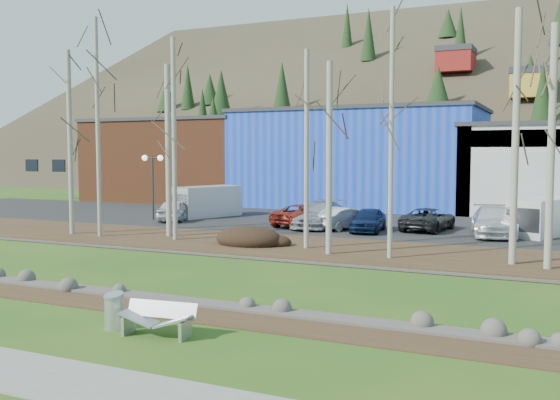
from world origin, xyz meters
The scene contains 35 objects.
ground centered at (0.00, 0.00, 0.00)m, with size 200.00×200.00×0.00m, color #224D15.
footpath centered at (0.00, -3.50, 0.02)m, with size 80.00×2.00×0.04m, color slate.
dirt_strip centered at (0.00, 2.10, 0.01)m, with size 80.00×1.80×0.03m, color #382616.
near_bank_rocks centered at (0.00, 3.10, 0.00)m, with size 80.00×0.80×0.50m, color #47423D, non-canonical shape.
river centered at (0.00, 7.20, 0.00)m, with size 80.00×8.00×0.90m, color #131C32, non-canonical shape.
far_bank_rocks centered at (0.00, 11.30, 0.00)m, with size 80.00×0.80×0.46m, color #47423D, non-canonical shape.
far_bank centered at (0.00, 14.50, 0.07)m, with size 80.00×7.00×0.15m, color #382616.
parking_lot centered at (0.00, 25.00, 0.07)m, with size 80.00×14.00×0.14m, color black.
building_brick centered at (-24.00, 39.00, 3.91)m, with size 16.32×12.24×7.80m.
building_blue centered at (-6.00, 39.00, 4.16)m, with size 20.40×12.24×8.30m.
hillside centered at (0.00, 84.00, 17.50)m, with size 160.00×72.00×35.00m, color #322A1E, non-canonical shape.
bench_damaged centered at (0.92, -0.10, 0.43)m, with size 1.96×0.84×0.85m.
litter_bin centered at (-0.51, -0.05, 0.43)m, with size 0.50×0.50×0.86m, color silver.
seagull centered at (-1.08, 2.00, 0.16)m, with size 0.39×0.18×0.28m.
dirt_mound centered at (-3.82, 13.94, 0.48)m, with size 3.41×2.40×0.67m, color black.
birch_0 centered at (-14.59, 13.49, 5.16)m, with size 0.27×0.27×10.03m.
birch_1 centered at (-12.47, 13.30, 5.92)m, with size 0.22×0.22×11.54m.
birch_2 centered at (-9.16, 14.94, 4.71)m, with size 0.31×0.31×9.13m.
birch_3 centered at (-8.07, 13.90, 5.29)m, with size 0.24×0.24×10.29m.
birch_4 centered at (0.71, 12.86, 4.35)m, with size 0.26×0.26×8.41m.
birch_5 centered at (-0.85, 14.06, 4.75)m, with size 0.23×0.23×9.20m.
birch_6 centered at (3.44, 12.95, 5.40)m, with size 0.20×0.20×10.49m.
birch_7 centered at (8.28, 13.60, 5.20)m, with size 0.28×0.28×10.11m.
birch_8 centered at (9.61, 13.05, 4.81)m, with size 0.27×0.27×9.31m.
birch_10 centered at (9.60, 13.05, 4.81)m, with size 0.27×0.27×9.31m.
street_lamp centered at (-14.95, 21.44, 3.54)m, with size 1.65×0.40×4.32m.
car_0 centered at (-13.32, 21.57, 0.84)m, with size 1.66×4.12×1.41m, color silver.
car_1 centered at (-4.23, 22.20, 0.81)m, with size 2.23×4.84×1.34m, color #A02E20.
car_2 centered at (-3.28, 22.01, 0.91)m, with size 2.16×5.31×1.54m, color #A9ADB1.
car_3 centered at (0.02, 21.24, 0.82)m, with size 1.61×4.00×1.36m, color #101F46.
car_4 centered at (-1.52, 21.76, 0.79)m, with size 1.38×3.95×1.30m, color silver.
car_5 centered at (3.00, 23.26, 0.79)m, with size 2.16×4.68×1.30m, color #29292C.
car_6 centered at (6.66, 22.43, 0.92)m, with size 2.17×5.35×1.55m, color silver.
van_white centered at (9.01, 23.40, 1.15)m, with size 3.57×4.98×2.01m.
van_grey centered at (-12.78, 24.44, 1.20)m, with size 3.50×5.26×2.13m.
Camera 1 is at (10.13, -12.81, 4.59)m, focal length 40.00 mm.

